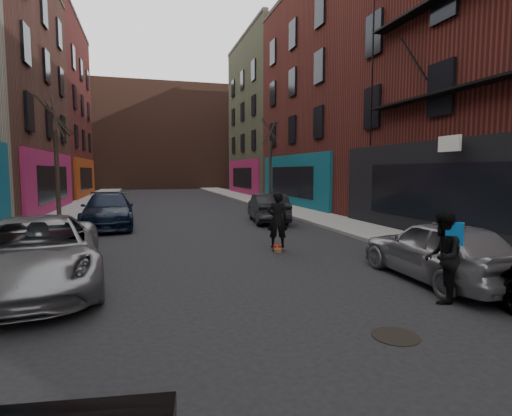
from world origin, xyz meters
TOP-DOWN VIEW (x-y plane):
  - sidewalk_left at (-6.25, 30.00)m, footprint 2.50×84.00m
  - sidewalk_right at (6.25, 30.00)m, footprint 2.50×84.00m
  - buildings_right at (13.50, 16.00)m, footprint 12.00×56.00m
  - building_far at (0.00, 56.00)m, footprint 40.00×10.00m
  - tree_left_far at (-6.20, 18.00)m, footprint 2.00×2.00m
  - tree_right_far at (6.20, 24.00)m, footprint 2.00×2.00m
  - parked_left_far at (-4.50, 6.50)m, footprint 3.14×5.64m
  - parked_left_end at (-3.82, 15.64)m, footprint 2.23×5.15m
  - parked_right_far at (3.94, 4.70)m, footprint 1.78×4.16m
  - parked_right_end at (3.34, 15.47)m, footprint 2.00×4.33m
  - skateboard at (1.59, 8.91)m, footprint 0.42×0.83m
  - skateboarder at (1.59, 8.91)m, footprint 0.71×0.56m
  - pedestrian at (3.00, 3.51)m, footprint 1.04×1.04m
  - manhole at (1.22, 2.37)m, footprint 0.83×0.83m

SIDE VIEW (x-z plane):
  - manhole at x=1.22m, z-range 0.00..0.01m
  - skateboard at x=1.59m, z-range 0.00..0.10m
  - sidewalk_left at x=-6.25m, z-range 0.00..0.13m
  - sidewalk_right at x=6.25m, z-range 0.00..0.13m
  - parked_right_end at x=3.34m, z-range 0.00..1.37m
  - parked_right_far at x=3.94m, z-range 0.00..1.40m
  - parked_left_end at x=-3.82m, z-range 0.00..1.48m
  - parked_left_far at x=-4.50m, z-range 0.00..1.49m
  - pedestrian at x=3.00m, z-range 0.01..1.71m
  - skateboarder at x=1.59m, z-range 0.10..1.81m
  - tree_left_far at x=-6.20m, z-range 0.13..6.63m
  - tree_right_far at x=6.20m, z-range 0.13..6.93m
  - building_far at x=0.00m, z-range 0.00..14.00m
  - buildings_right at x=13.50m, z-range 0.00..16.00m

